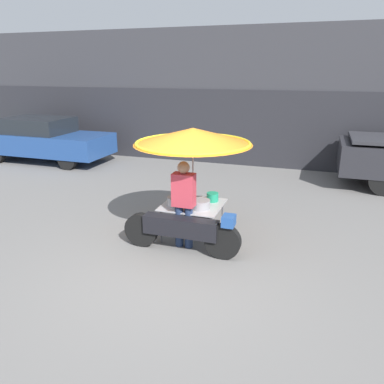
{
  "coord_description": "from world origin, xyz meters",
  "views": [
    {
      "loc": [
        1.97,
        -4.9,
        3.0
      ],
      "look_at": [
        -0.08,
        1.16,
        0.89
      ],
      "focal_mm": 35.0,
      "sensor_mm": 36.0,
      "label": 1
    }
  ],
  "objects_px": {
    "vendor_person": "(184,201)",
    "parked_car": "(43,139)",
    "vendor_motorcycle_cart": "(192,153)",
    "potted_plant": "(9,134)"
  },
  "relations": [
    {
      "from": "vendor_person",
      "to": "vendor_motorcycle_cart",
      "type": "bearing_deg",
      "value": 87.24
    },
    {
      "from": "vendor_motorcycle_cart",
      "to": "potted_plant",
      "type": "xyz_separation_m",
      "value": [
        -9.39,
        5.46,
        -1.03
      ]
    },
    {
      "from": "vendor_person",
      "to": "parked_car",
      "type": "bearing_deg",
      "value": 145.41
    },
    {
      "from": "vendor_motorcycle_cart",
      "to": "potted_plant",
      "type": "height_order",
      "value": "vendor_motorcycle_cart"
    },
    {
      "from": "vendor_person",
      "to": "potted_plant",
      "type": "distance_m",
      "value": 11.05
    },
    {
      "from": "potted_plant",
      "to": "vendor_person",
      "type": "bearing_deg",
      "value": -31.91
    },
    {
      "from": "parked_car",
      "to": "potted_plant",
      "type": "distance_m",
      "value": 2.9
    },
    {
      "from": "vendor_person",
      "to": "parked_car",
      "type": "relative_size",
      "value": 0.34
    },
    {
      "from": "vendor_person",
      "to": "potted_plant",
      "type": "bearing_deg",
      "value": 148.09
    },
    {
      "from": "vendor_person",
      "to": "parked_car",
      "type": "xyz_separation_m",
      "value": [
        -6.74,
        4.65,
        -0.11
      ]
    }
  ]
}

